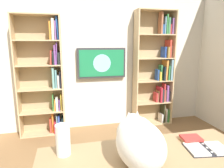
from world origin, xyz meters
TOP-DOWN VIEW (x-y plane):
  - wall_back at (0.00, -2.23)m, footprint 4.52×0.06m
  - bookshelf_left at (-1.15, -2.06)m, footprint 0.77×0.28m
  - bookshelf_right at (0.97, -2.06)m, footprint 0.77×0.28m
  - wall_mounted_tv at (-0.05, -2.15)m, footprint 0.91×0.07m
  - cat at (0.13, 0.30)m, footprint 0.33×0.59m
  - open_binder at (-0.48, 0.27)m, footprint 0.36×0.27m
  - paper_towel_roll at (0.66, 0.07)m, footprint 0.11×0.11m
  - desk_book_stack at (-0.44, 0.10)m, footprint 0.19×0.15m

SIDE VIEW (x-z plane):
  - open_binder at x=-0.48m, z-range 0.76..0.78m
  - desk_book_stack at x=-0.44m, z-range 0.76..0.80m
  - paper_towel_roll at x=0.66m, z-range 0.76..1.00m
  - cat at x=0.13m, z-range 0.76..1.11m
  - bookshelf_right at x=0.97m, z-range -0.02..2.07m
  - bookshelf_left at x=-1.15m, z-range -0.02..2.21m
  - wall_mounted_tv at x=-0.05m, z-range 0.97..1.54m
  - wall_back at x=0.00m, z-range 0.00..2.70m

